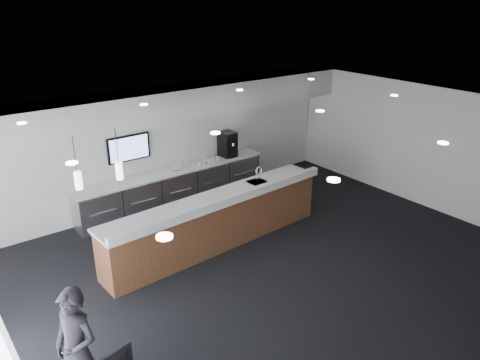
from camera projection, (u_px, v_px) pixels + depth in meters
ground at (268, 267)px, 9.25m from camera, size 10.00×10.00×0.00m
ceiling at (272, 119)px, 8.12m from camera, size 10.00×8.00×0.02m
back_wall at (165, 145)px, 11.62m from camera, size 10.00×0.02×3.00m
right_wall at (424, 147)px, 11.50m from camera, size 0.02×8.00×3.00m
soffit_bulkhead at (171, 103)px, 10.86m from camera, size 10.00×0.90×0.70m
alcove_panel at (165, 142)px, 11.56m from camera, size 9.80×0.06×1.40m
back_credenza at (174, 187)px, 11.75m from camera, size 5.06×0.66×0.95m
wall_tv at (129, 148)px, 10.94m from camera, size 1.05×0.08×0.62m
pendant_left at (128, 177)px, 7.64m from camera, size 0.12×0.12×0.30m
pendant_right at (86, 187)px, 7.24m from camera, size 0.12×0.12×0.30m
ceiling_can_lights at (272, 121)px, 8.13m from camera, size 7.00×5.00×0.02m
service_counter at (217, 221)px, 9.85m from camera, size 5.25×1.11×1.49m
coffee_machine at (227, 144)px, 12.43m from camera, size 0.41×0.52×0.66m
info_sign_left at (177, 166)px, 11.48m from camera, size 0.17×0.03×0.23m
info_sign_right at (204, 159)px, 11.98m from camera, size 0.16×0.02×0.21m
lounge_guest at (77, 350)px, 5.90m from camera, size 0.67×0.76×1.75m
cup_0 at (218, 159)px, 12.18m from camera, size 0.11×0.11×0.10m
cup_1 at (213, 160)px, 12.11m from camera, size 0.15×0.15×0.10m
cup_2 at (209, 161)px, 12.03m from camera, size 0.14×0.14×0.10m
cup_3 at (204, 162)px, 11.95m from camera, size 0.14×0.14×0.10m
cup_4 at (200, 163)px, 11.87m from camera, size 0.15×0.15×0.10m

